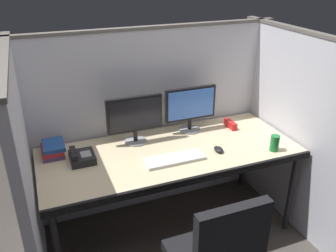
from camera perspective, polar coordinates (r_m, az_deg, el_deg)
The scene contains 12 objects.
cubicle_partition_rear at distance 3.00m, azimuth -2.77°, elevation 0.74°, with size 2.21×0.06×1.57m.
cubicle_partition_left at distance 2.39m, azimuth -21.56°, elevation -8.00°, with size 0.06×1.41×1.57m.
cubicle_partition_right at distance 3.03m, azimuth 18.90°, elevation -0.42°, with size 0.06×1.41×1.57m.
desk at distance 2.66m, azimuth 0.49°, elevation -5.01°, with size 1.90×0.80×0.74m.
monitor_left at distance 2.68m, azimuth -5.35°, elevation 1.50°, with size 0.43×0.17×0.37m.
monitor_right at distance 2.87m, azimuth 3.60°, elevation 3.18°, with size 0.43×0.17×0.37m.
keyboard_main at distance 2.52m, azimuth 1.05°, elevation -5.28°, with size 0.43×0.15×0.02m, color silver.
computer_mouse at distance 2.65m, azimuth 8.09°, elevation -3.72°, with size 0.06×0.10×0.04m.
desk_phone at distance 2.57m, azimuth -13.69°, elevation -4.85°, with size 0.17×0.19×0.09m.
red_stapler at distance 3.04m, azimuth 9.93°, elevation 0.29°, with size 0.04×0.15×0.06m, color red.
soda_can at distance 2.73m, azimuth 16.70°, elevation -2.64°, with size 0.07×0.07×0.12m, color #197233.
book_stack at distance 2.70m, azimuth -17.95°, elevation -3.55°, with size 0.16×0.21×0.09m.
Camera 1 is at (-0.86, -1.84, 2.03)m, focal length 38.09 mm.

